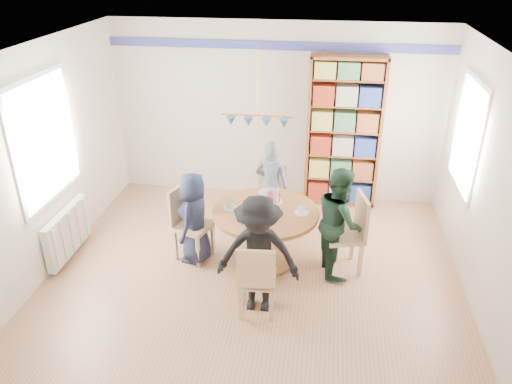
% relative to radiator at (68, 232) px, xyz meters
% --- Properties ---
extents(ground, '(5.00, 5.00, 0.00)m').
position_rel_radiator_xyz_m(ground, '(2.42, -0.30, -0.35)').
color(ground, tan).
extents(room_shell, '(5.00, 5.00, 5.00)m').
position_rel_radiator_xyz_m(room_shell, '(2.16, 0.57, 1.30)').
color(room_shell, white).
rests_on(room_shell, ground).
extents(radiator, '(0.12, 1.00, 0.60)m').
position_rel_radiator_xyz_m(radiator, '(0.00, 0.00, 0.00)').
color(radiator, silver).
rests_on(radiator, ground).
extents(dining_table, '(1.30, 1.30, 0.75)m').
position_rel_radiator_xyz_m(dining_table, '(2.52, 0.21, 0.21)').
color(dining_table, brown).
rests_on(dining_table, ground).
extents(chair_left, '(0.54, 0.54, 0.96)m').
position_rel_radiator_xyz_m(chair_left, '(1.52, 0.24, 0.18)').
color(chair_left, '#DAB586').
rests_on(chair_left, ground).
extents(chair_right, '(0.54, 0.54, 1.00)m').
position_rel_radiator_xyz_m(chair_right, '(3.56, 0.24, 0.20)').
color(chair_right, '#DAB586').
rests_on(chair_right, ground).
extents(chair_far, '(0.41, 0.41, 0.91)m').
position_rel_radiator_xyz_m(chair_far, '(2.48, 1.19, 0.15)').
color(chair_far, '#DAB586').
rests_on(chair_far, ground).
extents(chair_near, '(0.43, 0.43, 0.91)m').
position_rel_radiator_xyz_m(chair_near, '(2.55, -0.81, 0.15)').
color(chair_near, '#DAB586').
rests_on(chair_near, ground).
extents(person_left, '(0.45, 0.63, 1.19)m').
position_rel_radiator_xyz_m(person_left, '(1.63, 0.17, 0.25)').
color(person_left, '#181E36').
rests_on(person_left, ground).
extents(person_right, '(0.64, 0.75, 1.37)m').
position_rel_radiator_xyz_m(person_right, '(3.41, 0.19, 0.34)').
color(person_right, black).
rests_on(person_right, ground).
extents(person_far, '(0.52, 0.38, 1.31)m').
position_rel_radiator_xyz_m(person_far, '(2.49, 1.10, 0.31)').
color(person_far, gray).
rests_on(person_far, ground).
extents(person_near, '(0.89, 0.52, 1.38)m').
position_rel_radiator_xyz_m(person_near, '(2.55, -0.67, 0.34)').
color(person_near, black).
rests_on(person_near, ground).
extents(bookshelf, '(1.08, 0.32, 2.27)m').
position_rel_radiator_xyz_m(bookshelf, '(3.44, 2.04, 0.77)').
color(bookshelf, brown).
rests_on(bookshelf, ground).
extents(tableware, '(1.05, 1.05, 0.27)m').
position_rel_radiator_xyz_m(tableware, '(2.50, 0.23, 0.46)').
color(tableware, white).
rests_on(tableware, dining_table).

